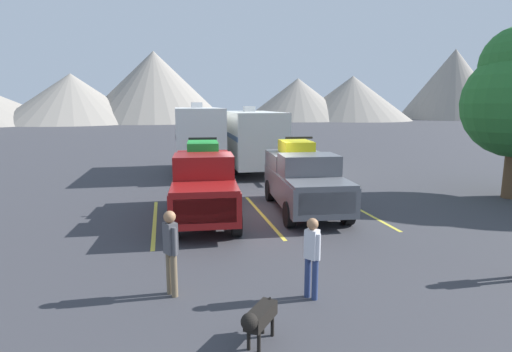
{
  "coord_description": "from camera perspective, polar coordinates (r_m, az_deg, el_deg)",
  "views": [
    {
      "loc": [
        -3.2,
        -13.62,
        3.8
      ],
      "look_at": [
        0.0,
        0.5,
        1.2
      ],
      "focal_mm": 28.34,
      "sensor_mm": 36.0,
      "label": 1
    }
  ],
  "objects": [
    {
      "name": "camper_trailer_a",
      "position": [
        22.44,
        -8.14,
        5.57
      ],
      "size": [
        2.61,
        7.52,
        3.87
      ],
      "color": "white",
      "rests_on": "ground"
    },
    {
      "name": "person_c",
      "position": [
        8.05,
        7.89,
        -10.68
      ],
      "size": [
        0.3,
        0.31,
        1.64
      ],
      "color": "navy",
      "rests_on": "ground"
    },
    {
      "name": "mountain_ridge",
      "position": [
        89.61,
        -11.67,
        11.25
      ],
      "size": [
        153.27,
        38.86,
        17.16
      ],
      "color": "gray",
      "rests_on": "ground"
    },
    {
      "name": "pickup_truck_a",
      "position": [
        13.63,
        -7.38,
        -0.78
      ],
      "size": [
        2.47,
        5.69,
        2.64
      ],
      "color": "maroon",
      "rests_on": "ground"
    },
    {
      "name": "person_a",
      "position": [
        8.25,
        -11.94,
        -9.82
      ],
      "size": [
        0.3,
        0.35,
        1.75
      ],
      "color": "#726047",
      "rests_on": "ground"
    },
    {
      "name": "ground_plane",
      "position": [
        14.5,
        0.44,
        -5.01
      ],
      "size": [
        240.0,
        240.0,
        0.0
      ],
      "primitive_type": "plane",
      "color": "#38383D"
    },
    {
      "name": "pickup_truck_b",
      "position": [
        14.58,
        6.68,
        -0.28
      ],
      "size": [
        2.52,
        5.37,
        2.59
      ],
      "color": "#595B60",
      "rests_on": "ground"
    },
    {
      "name": "lot_stripe_c",
      "position": [
        15.26,
        14.28,
        -4.54
      ],
      "size": [
        0.12,
        5.5,
        0.01
      ],
      "primitive_type": "cube",
      "color": "gold",
      "rests_on": "ground"
    },
    {
      "name": "lot_stripe_b",
      "position": [
        14.02,
        0.91,
        -5.52
      ],
      "size": [
        0.12,
        5.5,
        0.01
      ],
      "primitive_type": "cube",
      "color": "gold",
      "rests_on": "ground"
    },
    {
      "name": "dog",
      "position": [
        6.72,
        0.29,
        -19.42
      ],
      "size": [
        0.72,
        0.83,
        0.7
      ],
      "color": "black",
      "rests_on": "ground"
    },
    {
      "name": "camper_trailer_b",
      "position": [
        22.74,
        -0.53,
        5.46
      ],
      "size": [
        2.81,
        7.95,
        3.66
      ],
      "color": "silver",
      "rests_on": "ground"
    },
    {
      "name": "lot_stripe_a",
      "position": [
        13.66,
        -14.11,
        -6.27
      ],
      "size": [
        0.12,
        5.5,
        0.01
      ],
      "primitive_type": "cube",
      "color": "gold",
      "rests_on": "ground"
    }
  ]
}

